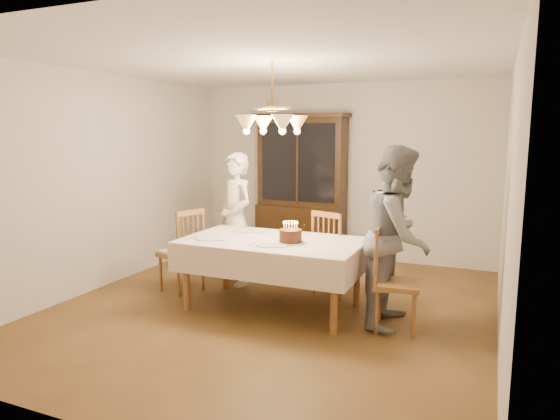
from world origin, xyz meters
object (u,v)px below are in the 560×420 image
at_px(china_hutch, 302,189).
at_px(chair_far_side, 335,257).
at_px(elderly_woman, 236,219).
at_px(birthday_cake, 290,237).
at_px(dining_table, 273,247).

distance_m(china_hutch, chair_far_side, 1.92).
height_order(chair_far_side, elderly_woman, elderly_woman).
bearing_deg(china_hutch, birthday_cake, -71.68).
height_order(dining_table, birthday_cake, birthday_cake).
xyz_separation_m(chair_far_side, birthday_cake, (-0.23, -0.80, 0.38)).
height_order(dining_table, elderly_woman, elderly_woman).
relative_size(china_hutch, chair_far_side, 2.16).
height_order(china_hutch, elderly_woman, china_hutch).
bearing_deg(elderly_woman, birthday_cake, -4.17).
relative_size(china_hutch, birthday_cake, 7.20).
relative_size(dining_table, birthday_cake, 6.33).
bearing_deg(dining_table, elderly_woman, 140.96).
relative_size(dining_table, elderly_woman, 1.15).
bearing_deg(elderly_woman, dining_table, -8.46).
distance_m(elderly_woman, birthday_cake, 1.25).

